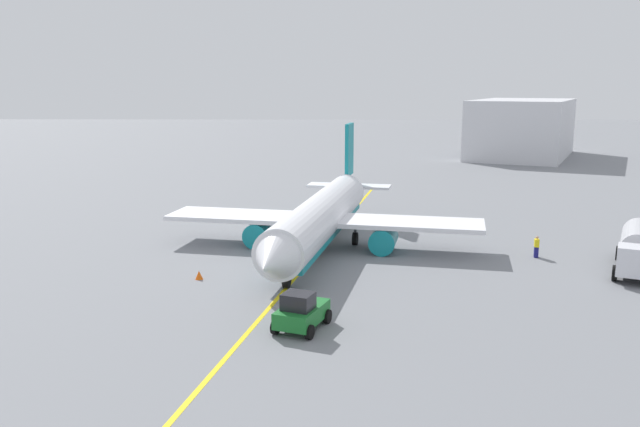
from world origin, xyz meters
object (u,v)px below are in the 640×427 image
object	(u,v)px
fuel_tanker	(637,248)
safety_cone_nose	(199,275)
pushback_tug	(301,312)
airplane	(321,217)
refueling_worker	(536,247)

from	to	relation	value
fuel_tanker	safety_cone_nose	size ratio (longest dim) A/B	16.30
fuel_tanker	pushback_tug	xyz separation A→B (m)	(12.05, -23.80, -0.71)
airplane	fuel_tanker	bearing A→B (deg)	74.45
airplane	refueling_worker	distance (m)	17.21
fuel_tanker	refueling_worker	bearing A→B (deg)	-121.03
pushback_tug	safety_cone_nose	size ratio (longest dim) A/B	6.68
fuel_tanker	refueling_worker	xyz separation A→B (m)	(-3.66, -6.08, -0.90)
airplane	fuel_tanker	distance (m)	23.87
pushback_tug	safety_cone_nose	distance (m)	12.02
pushback_tug	refueling_worker	bearing A→B (deg)	131.56
airplane	safety_cone_nose	distance (m)	12.58
airplane	refueling_worker	xyz separation A→B (m)	(2.74, 16.90, -1.74)
airplane	pushback_tug	size ratio (longest dim) A/B	8.14
airplane	refueling_worker	world-z (taller)	airplane
refueling_worker	safety_cone_nose	distance (m)	26.07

